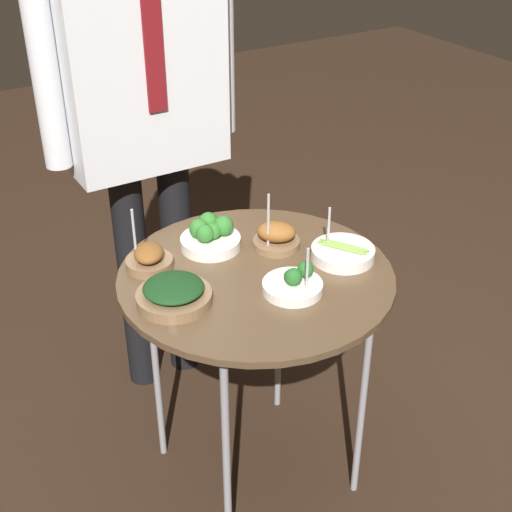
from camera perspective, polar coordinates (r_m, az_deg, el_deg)
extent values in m
plane|color=black|center=(2.24, 0.00, -16.69)|extent=(8.00, 8.00, 0.00)
cylinder|color=brown|center=(1.78, 0.00, -1.62)|extent=(0.69, 0.69, 0.02)
cylinder|color=gray|center=(1.96, 8.53, -11.37)|extent=(0.02, 0.02, 0.68)
cylinder|color=gray|center=(1.79, -2.37, -16.14)|extent=(0.02, 0.02, 0.68)
cylinder|color=gray|center=(2.22, 1.85, -5.22)|extent=(0.02, 0.02, 0.68)
cylinder|color=gray|center=(2.07, -8.03, -8.70)|extent=(0.02, 0.02, 0.68)
cylinder|color=brown|center=(1.89, 1.63, 1.02)|extent=(0.12, 0.12, 0.02)
ellipsoid|color=brown|center=(1.87, 1.65, 1.95)|extent=(0.13, 0.12, 0.05)
cylinder|color=#ADADB2|center=(1.83, 0.99, 2.63)|extent=(0.01, 0.01, 0.17)
cylinder|color=silver|center=(1.88, -3.65, 1.09)|extent=(0.16, 0.16, 0.03)
sphere|color=#2D7028|center=(1.87, -2.65, 2.43)|extent=(0.05, 0.05, 0.05)
sphere|color=#2D7028|center=(1.90, -3.84, 2.75)|extent=(0.05, 0.05, 0.05)
sphere|color=#2D7028|center=(1.87, -4.59, 2.21)|extent=(0.05, 0.05, 0.05)
sphere|color=#2D7028|center=(1.85, -4.10, 1.80)|extent=(0.05, 0.05, 0.05)
sphere|color=#2D7028|center=(1.86, -3.47, 1.99)|extent=(0.04, 0.04, 0.04)
cylinder|color=silver|center=(1.71, 2.93, -2.50)|extent=(0.15, 0.15, 0.02)
sphere|color=#236023|center=(1.72, 3.98, -1.06)|extent=(0.04, 0.04, 0.04)
sphere|color=#236023|center=(1.69, 2.78, -1.63)|extent=(0.03, 0.03, 0.03)
sphere|color=#236023|center=(1.68, 3.02, -1.67)|extent=(0.04, 0.04, 0.04)
cylinder|color=#ADADB2|center=(1.66, 4.11, -1.37)|extent=(0.01, 0.01, 0.13)
cylinder|color=brown|center=(1.82, -8.51, -0.58)|extent=(0.12, 0.12, 0.02)
ellipsoid|color=brown|center=(1.80, -8.59, 0.24)|extent=(0.11, 0.12, 0.04)
cylinder|color=#ADADB2|center=(1.79, -9.69, 1.42)|extent=(0.01, 0.01, 0.16)
cylinder|color=brown|center=(1.68, -6.57, -3.34)|extent=(0.18, 0.18, 0.03)
ellipsoid|color=#143816|center=(1.66, -6.63, -2.52)|extent=(0.14, 0.14, 0.03)
cylinder|color=silver|center=(1.84, 6.96, 0.22)|extent=(0.16, 0.16, 0.03)
ellipsoid|color=#7AA847|center=(1.84, 7.11, 0.90)|extent=(0.08, 0.12, 0.01)
ellipsoid|color=#7AA847|center=(1.83, 7.00, 0.75)|extent=(0.08, 0.12, 0.01)
ellipsoid|color=#7AA847|center=(1.83, 6.88, 0.61)|extent=(0.08, 0.12, 0.01)
cylinder|color=#ADADB2|center=(1.84, 5.82, 2.03)|extent=(0.01, 0.01, 0.13)
cylinder|color=black|center=(2.33, -9.68, -1.99)|extent=(0.10, 0.10, 0.80)
cylinder|color=black|center=(2.38, -6.20, -0.94)|extent=(0.10, 0.10, 0.80)
cube|color=silver|center=(2.07, -9.36, 15.07)|extent=(0.45, 0.22, 0.60)
cube|color=maroon|center=(1.95, -8.20, 16.37)|extent=(0.05, 0.01, 0.36)
cylinder|color=silver|center=(1.98, -16.58, 14.25)|extent=(0.07, 0.07, 0.55)
cylinder|color=silver|center=(2.17, -2.77, 16.84)|extent=(0.07, 0.07, 0.55)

